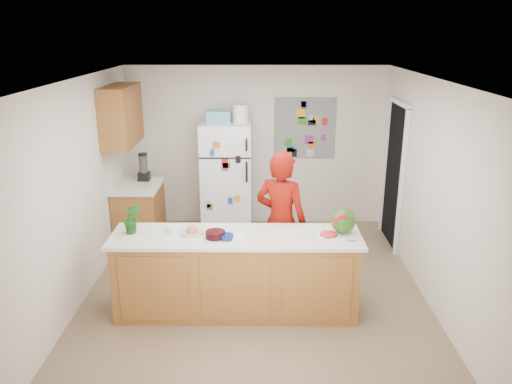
{
  "coord_description": "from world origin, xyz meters",
  "views": [
    {
      "loc": [
        0.05,
        -5.41,
        3.02
      ],
      "look_at": [
        0.01,
        0.2,
        1.17
      ],
      "focal_mm": 35.0,
      "sensor_mm": 36.0,
      "label": 1
    }
  ],
  "objects_px": {
    "cherry_bowl": "(215,234)",
    "person": "(281,222)",
    "watermelon": "(343,221)",
    "refrigerator": "(227,178)"
  },
  "relations": [
    {
      "from": "person",
      "to": "watermelon",
      "type": "height_order",
      "value": "person"
    },
    {
      "from": "watermelon",
      "to": "refrigerator",
      "type": "bearing_deg",
      "value": 120.92
    },
    {
      "from": "watermelon",
      "to": "cherry_bowl",
      "type": "relative_size",
      "value": 1.25
    },
    {
      "from": "refrigerator",
      "to": "cherry_bowl",
      "type": "relative_size",
      "value": 8.07
    },
    {
      "from": "cherry_bowl",
      "to": "person",
      "type": "bearing_deg",
      "value": 40.66
    },
    {
      "from": "person",
      "to": "cherry_bowl",
      "type": "distance_m",
      "value": 0.95
    },
    {
      "from": "watermelon",
      "to": "cherry_bowl",
      "type": "distance_m",
      "value": 1.37
    },
    {
      "from": "refrigerator",
      "to": "watermelon",
      "type": "xyz_separation_m",
      "value": [
        1.4,
        -2.33,
        0.21
      ]
    },
    {
      "from": "refrigerator",
      "to": "person",
      "type": "distance_m",
      "value": 1.98
    },
    {
      "from": "refrigerator",
      "to": "person",
      "type": "height_order",
      "value": "person"
    }
  ]
}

